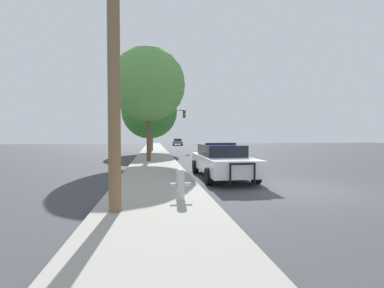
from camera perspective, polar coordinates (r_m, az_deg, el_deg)
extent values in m
plane|color=#3D3D42|center=(9.84, 23.75, -9.13)|extent=(110.00, 110.00, 0.00)
cube|color=#99968C|center=(8.34, -7.90, -10.50)|extent=(3.00, 110.00, 0.13)
cube|color=white|center=(11.35, 6.68, -4.24)|extent=(1.91, 5.04, 0.64)
cube|color=black|center=(11.55, 6.36, -1.36)|extent=(1.64, 2.62, 0.48)
cylinder|color=black|center=(10.22, 14.05, -6.75)|extent=(0.24, 0.66, 0.66)
cylinder|color=black|center=(9.67, 3.75, -7.18)|extent=(0.24, 0.66, 0.66)
cylinder|color=black|center=(13.14, 8.81, -4.83)|extent=(0.24, 0.66, 0.66)
cylinder|color=black|center=(12.71, 0.76, -5.03)|extent=(0.24, 0.66, 0.66)
cylinder|color=black|center=(9.01, 13.73, -6.42)|extent=(0.07, 0.07, 0.75)
cylinder|color=black|center=(8.73, 8.50, -6.66)|extent=(0.07, 0.07, 0.75)
cylinder|color=black|center=(8.82, 11.17, -4.35)|extent=(0.90, 0.07, 0.07)
cube|color=navy|center=(11.54, 6.37, 0.06)|extent=(1.37, 0.20, 0.09)
cube|color=navy|center=(11.63, 11.23, -3.96)|extent=(0.02, 3.63, 0.18)
cylinder|color=#B7BCC1|center=(7.00, -2.61, -9.52)|extent=(0.23, 0.23, 0.67)
sphere|color=#B7BCC1|center=(6.93, -2.62, -6.55)|extent=(0.24, 0.24, 0.24)
cylinder|color=#B7BCC1|center=(6.97, -4.22, -9.01)|extent=(0.16, 0.09, 0.09)
cylinder|color=#B7BCC1|center=(7.01, -1.02, -8.94)|extent=(0.16, 0.09, 0.09)
cylinder|color=brown|center=(6.25, -17.00, 17.24)|extent=(0.28, 0.28, 6.76)
cylinder|color=#424247|center=(30.62, -8.83, 3.18)|extent=(0.16, 0.16, 4.94)
cylinder|color=#424247|center=(30.82, -5.29, 7.51)|extent=(3.80, 0.11, 0.11)
cube|color=black|center=(30.95, -1.74, 6.66)|extent=(0.30, 0.24, 0.90)
sphere|color=red|center=(30.85, -1.72, 7.23)|extent=(0.20, 0.20, 0.20)
sphere|color=orange|center=(30.82, -1.71, 6.68)|extent=(0.20, 0.20, 0.20)
sphere|color=green|center=(30.80, -1.71, 6.12)|extent=(0.20, 0.20, 0.20)
cube|color=slate|center=(50.95, -3.23, 0.42)|extent=(2.07, 4.73, 0.58)
cube|color=black|center=(50.71, -3.22, 0.97)|extent=(1.66, 2.50, 0.40)
cylinder|color=black|center=(52.37, -4.19, 0.13)|extent=(0.29, 0.70, 0.68)
cylinder|color=black|center=(52.41, -2.33, 0.14)|extent=(0.29, 0.70, 0.68)
cylinder|color=black|center=(49.51, -4.18, 0.04)|extent=(0.29, 0.70, 0.68)
cylinder|color=black|center=(49.55, -2.21, 0.04)|extent=(0.29, 0.70, 0.68)
cylinder|color=brown|center=(17.92, -9.62, 2.47)|extent=(0.29, 0.29, 3.86)
sphere|color=#5B9947|center=(18.27, -9.67, 12.94)|extent=(5.06, 5.06, 5.06)
cylinder|color=brown|center=(27.35, -9.38, 1.04)|extent=(0.42, 0.42, 2.73)
sphere|color=#387A33|center=(27.47, -9.41, 7.22)|extent=(5.79, 5.79, 5.79)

